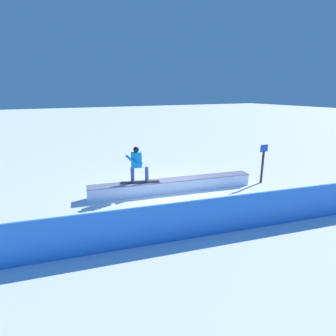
{
  "coord_description": "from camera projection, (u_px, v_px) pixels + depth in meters",
  "views": [
    {
      "loc": [
        4.8,
        9.15,
        3.94
      ],
      "look_at": [
        0.66,
        0.89,
        1.3
      ],
      "focal_mm": 28.95,
      "sensor_mm": 36.0,
      "label": 1
    }
  ],
  "objects": [
    {
      "name": "ground_plane",
      "position": [
        173.0,
        191.0,
        11.01
      ],
      "size": [
        120.0,
        120.0,
        0.0
      ],
      "primitive_type": "plane",
      "color": "white"
    },
    {
      "name": "grind_box",
      "position": [
        173.0,
        186.0,
        10.95
      ],
      "size": [
        6.69,
        1.68,
        0.51
      ],
      "color": "white",
      "rests_on": "ground_plane"
    },
    {
      "name": "snowboarder",
      "position": [
        137.0,
        164.0,
        10.28
      ],
      "size": [
        1.53,
        0.8,
        1.42
      ],
      "color": "black",
      "rests_on": "grind_box"
    },
    {
      "name": "safety_fence",
      "position": [
        232.0,
        214.0,
        7.71
      ],
      "size": [
        13.67,
        2.39,
        1.12
      ],
      "primitive_type": "cube",
      "rotation": [
        0.0,
        0.0,
        -0.17
      ],
      "color": "#337DEA",
      "rests_on": "ground_plane"
    },
    {
      "name": "trail_marker",
      "position": [
        263.0,
        163.0,
        11.81
      ],
      "size": [
        0.4,
        0.1,
        1.71
      ],
      "color": "#262628",
      "rests_on": "ground_plane"
    }
  ]
}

